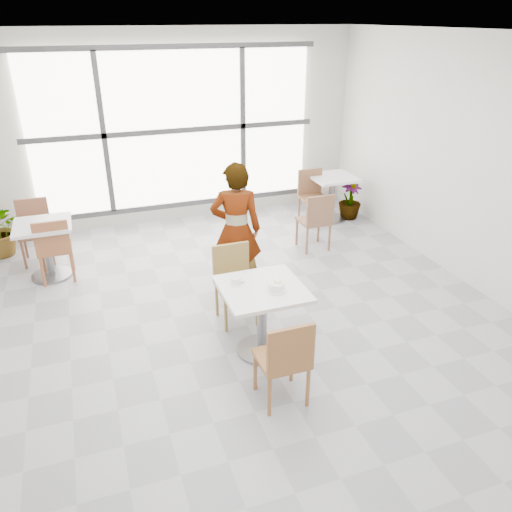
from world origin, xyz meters
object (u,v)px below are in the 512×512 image
object	(u,v)px
plant_left	(0,229)
coffee_cup	(236,281)
bg_chair_right_near	(316,218)
person	(236,230)
bg_table_right	(332,192)
chair_near	(285,358)
chair_far	(234,278)
oatmeal_bowl	(276,286)
bg_chair_left_far	(35,226)
bg_chair_left_near	(54,246)
main_table	(262,307)
bg_table_left	(46,243)
bg_chair_right_far	(312,193)
plant_right	(350,199)

from	to	relation	value
plant_left	coffee_cup	bearing A→B (deg)	-52.87
bg_chair_right_near	plant_left	xyz separation A→B (m)	(-4.29, 1.37, -0.10)
person	bg_chair_right_near	distance (m)	1.68
bg_table_right	chair_near	bearing A→B (deg)	-122.46
chair_far	oatmeal_bowl	bearing A→B (deg)	-78.03
oatmeal_bowl	chair_far	bearing A→B (deg)	101.97
bg_chair_left_far	bg_chair_left_near	bearing A→B (deg)	-71.99
chair_far	oatmeal_bowl	xyz separation A→B (m)	(0.17, -0.82, 0.29)
oatmeal_bowl	coffee_cup	distance (m)	0.41
main_table	bg_table_left	bearing A→B (deg)	129.64
chair_near	bg_chair_right_near	xyz separation A→B (m)	(1.68, 2.85, 0.00)
coffee_cup	bg_table_right	size ratio (longest dim) A/B	0.21
person	bg_table_left	world-z (taller)	person
chair_near	bg_table_right	world-z (taller)	chair_near
main_table	coffee_cup	distance (m)	0.37
chair_far	coffee_cup	world-z (taller)	chair_far
chair_near	bg_chair_right_far	bearing A→B (deg)	-118.44
coffee_cup	plant_right	xyz separation A→B (m)	(2.93, 2.87, -0.45)
oatmeal_bowl	plant_left	bearing A→B (deg)	128.57
coffee_cup	bg_chair_left_near	distance (m)	2.78
main_table	chair_far	world-z (taller)	chair_far
chair_far	bg_chair_right_far	bearing A→B (deg)	48.71
oatmeal_bowl	chair_near	bearing A→B (deg)	-105.26
chair_near	coffee_cup	distance (m)	1.00
bg_chair_left_far	plant_left	size ratio (longest dim) A/B	1.10
chair_far	bg_chair_left_near	size ratio (longest dim) A/B	1.00
main_table	chair_far	bearing A→B (deg)	95.17
main_table	bg_chair_right_near	xyz separation A→B (m)	(1.59, 2.05, -0.02)
bg_table_right	bg_chair_right_far	size ratio (longest dim) A/B	0.86
person	plant_left	world-z (taller)	person
plant_right	chair_far	bearing A→B (deg)	-140.28
bg_chair_right_near	person	bearing A→B (deg)	27.97
chair_far	plant_right	size ratio (longest dim) A/B	1.30
plant_right	plant_left	bearing A→B (deg)	175.83
oatmeal_bowl	plant_left	distance (m)	4.51
main_table	oatmeal_bowl	world-z (taller)	oatmeal_bowl
bg_chair_right_far	plant_left	xyz separation A→B (m)	(-4.73, 0.30, -0.10)
coffee_cup	bg_chair_left_far	bearing A→B (deg)	124.12
chair_far	main_table	bearing A→B (deg)	-84.83
coffee_cup	plant_left	bearing A→B (deg)	127.13
bg_chair_right_near	bg_table_left	bearing A→B (deg)	-6.78
coffee_cup	bg_chair_right_near	xyz separation A→B (m)	(1.82, 1.90, -0.28)
oatmeal_bowl	bg_chair_left_near	bearing A→B (deg)	130.67
bg_chair_right_far	bg_chair_left_near	bearing A→B (deg)	-168.55
chair_far	bg_chair_left_far	size ratio (longest dim) A/B	1.00
bg_chair_left_far	plant_right	bearing A→B (deg)	-0.76
plant_left	person	bearing A→B (deg)	-37.02
oatmeal_bowl	coffee_cup	xyz separation A→B (m)	(-0.33, 0.25, -0.01)
bg_chair_left_far	plant_right	xyz separation A→B (m)	(4.92, -0.07, -0.17)
bg_table_right	plant_left	distance (m)	5.09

